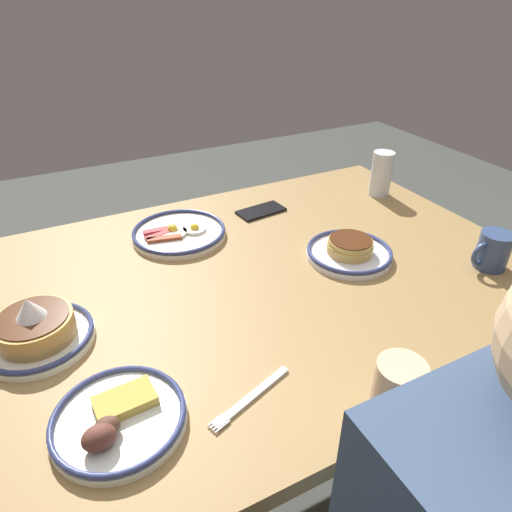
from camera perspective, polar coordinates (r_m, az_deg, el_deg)
ground_plane at (r=1.62m, az=0.37°, el=-24.41°), size 6.00×6.00×0.00m
dining_table at (r=1.14m, az=0.49°, el=-6.32°), size 1.36×0.98×0.73m
plate_near_main at (r=1.17m, az=11.72°, el=0.65°), size 0.22×0.22×0.05m
plate_center_pancakes at (r=0.98m, az=-25.99°, el=-8.51°), size 0.21×0.21×0.11m
plate_far_companion at (r=1.26m, az=-9.71°, el=2.94°), size 0.26×0.26×0.04m
plate_far_side at (r=0.79m, az=-17.06°, el=-19.08°), size 0.22×0.22×0.05m
coffee_mug at (r=1.23m, az=27.71°, el=0.65°), size 0.11×0.08×0.09m
drinking_glass at (r=1.53m, az=15.50°, el=9.71°), size 0.07×0.07×0.14m
cell_phone at (r=1.38m, az=0.63°, el=5.71°), size 0.15×0.09×0.01m
fork_near at (r=0.80m, az=-0.67°, el=-17.44°), size 0.18×0.08×0.01m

